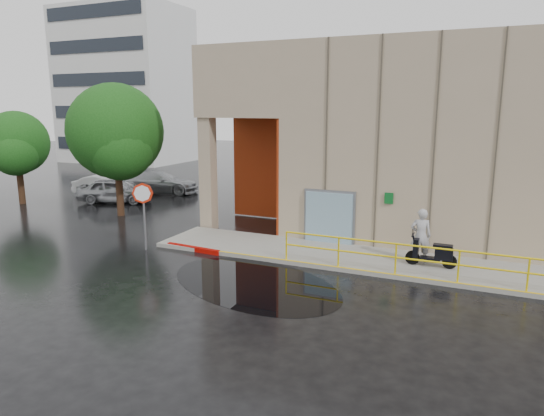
# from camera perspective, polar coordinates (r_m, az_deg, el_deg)

# --- Properties ---
(ground) EXTENTS (120.00, 120.00, 0.00)m
(ground) POSITION_cam_1_polar(r_m,az_deg,el_deg) (14.43, -1.20, -10.35)
(ground) COLOR black
(ground) RESTS_ON ground
(sidewalk) EXTENTS (20.00, 3.00, 0.15)m
(sidewalk) POSITION_cam_1_polar(r_m,az_deg,el_deg) (17.55, 17.26, -6.57)
(sidewalk) COLOR gray
(sidewalk) RESTS_ON ground
(building) EXTENTS (20.00, 10.17, 8.00)m
(building) POSITION_cam_1_polar(r_m,az_deg,el_deg) (23.15, 22.51, 7.83)
(building) COLOR tan
(building) RESTS_ON ground
(guardrail) EXTENTS (9.56, 0.06, 1.03)m
(guardrail) POSITION_cam_1_polar(r_m,az_deg,el_deg) (16.06, 17.71, -6.04)
(guardrail) COLOR yellow
(guardrail) RESTS_ON sidewalk
(distant_building) EXTENTS (12.00, 8.08, 15.00)m
(distant_building) POSITION_cam_1_polar(r_m,az_deg,el_deg) (52.38, -16.80, 13.53)
(distant_building) COLOR silver
(distant_building) RESTS_ON ground
(person) EXTENTS (0.78, 0.59, 1.91)m
(person) POSITION_cam_1_polar(r_m,az_deg,el_deg) (17.45, 17.09, -3.14)
(person) COLOR #AAAAAE
(person) RESTS_ON sidewalk
(scooter) EXTENTS (1.68, 0.56, 1.29)m
(scooter) POSITION_cam_1_polar(r_m,az_deg,el_deg) (17.16, 18.35, -4.20)
(scooter) COLOR black
(scooter) RESTS_ON sidewalk
(stop_sign) EXTENTS (0.69, 0.46, 2.64)m
(stop_sign) POSITION_cam_1_polar(r_m,az_deg,el_deg) (19.06, -14.92, 0.73)
(stop_sign) COLOR slate
(stop_sign) RESTS_ON ground
(red_curb) EXTENTS (2.41, 0.37, 0.18)m
(red_curb) POSITION_cam_1_polar(r_m,az_deg,el_deg) (18.98, -9.27, -4.75)
(red_curb) COLOR #A00701
(red_curb) RESTS_ON ground
(puddle) EXTENTS (7.31, 5.94, 0.01)m
(puddle) POSITION_cam_1_polar(r_m,az_deg,el_deg) (15.46, -2.13, -8.81)
(puddle) COLOR black
(puddle) RESTS_ON ground
(car_a) EXTENTS (4.46, 3.06, 1.41)m
(car_a) POSITION_cam_1_polar(r_m,az_deg,el_deg) (29.56, -18.02, 1.97)
(car_a) COLOR #989A9F
(car_a) RESTS_ON ground
(car_b) EXTENTS (4.05, 1.97, 1.28)m
(car_b) POSITION_cam_1_polar(r_m,az_deg,el_deg) (32.12, -19.09, 2.52)
(car_b) COLOR silver
(car_b) RESTS_ON ground
(car_c) EXTENTS (5.54, 3.63, 1.49)m
(car_c) POSITION_cam_1_polar(r_m,az_deg,el_deg) (32.01, -13.28, 3.02)
(car_c) COLOR #9DA0A4
(car_c) RESTS_ON ground
(tree_near) EXTENTS (4.71, 4.71, 6.63)m
(tree_near) POSITION_cam_1_polar(r_m,az_deg,el_deg) (25.32, -17.80, 8.16)
(tree_near) COLOR #311D10
(tree_near) RESTS_ON ground
(tree_far) EXTENTS (3.57, 3.60, 5.27)m
(tree_far) POSITION_cam_1_polar(r_m,az_deg,el_deg) (30.79, -27.89, 6.52)
(tree_far) COLOR #311D10
(tree_far) RESTS_ON ground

